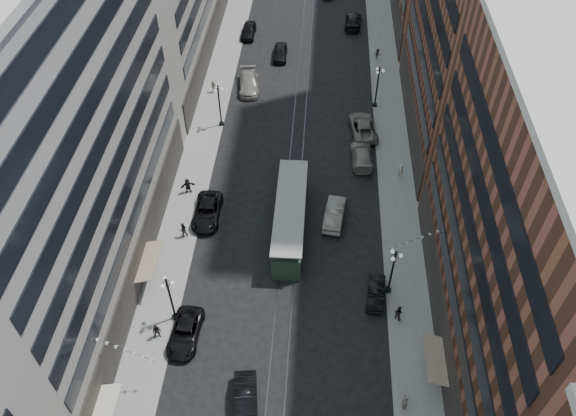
% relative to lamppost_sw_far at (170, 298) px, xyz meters
% --- Properties ---
extents(ground, '(220.00, 220.00, 0.00)m').
position_rel_lamppost_sw_far_xyz_m(ground, '(9.20, 32.00, -3.10)').
color(ground, black).
rests_on(ground, ground).
extents(sidewalk_west, '(4.00, 180.00, 0.15)m').
position_rel_lamppost_sw_far_xyz_m(sidewalk_west, '(-1.80, 42.00, -3.02)').
color(sidewalk_west, gray).
rests_on(sidewalk_west, ground).
extents(sidewalk_east, '(4.00, 180.00, 0.15)m').
position_rel_lamppost_sw_far_xyz_m(sidewalk_east, '(20.20, 42.00, -3.02)').
color(sidewalk_east, gray).
rests_on(sidewalk_east, ground).
extents(rail_west, '(0.12, 180.00, 0.02)m').
position_rel_lamppost_sw_far_xyz_m(rail_west, '(8.50, 42.00, -3.09)').
color(rail_west, '#2D2D33').
rests_on(rail_west, ground).
extents(rail_east, '(0.12, 180.00, 0.02)m').
position_rel_lamppost_sw_far_xyz_m(rail_east, '(9.90, 42.00, -3.09)').
color(rail_east, '#2D2D33').
rests_on(rail_east, ground).
extents(building_west_mid, '(8.00, 36.00, 28.00)m').
position_rel_lamppost_sw_far_xyz_m(building_west_mid, '(-7.80, 5.00, 10.90)').
color(building_west_mid, gray).
rests_on(building_west_mid, ground).
extents(building_east_mid, '(8.00, 30.00, 24.00)m').
position_rel_lamppost_sw_far_xyz_m(building_east_mid, '(26.20, -0.00, 8.90)').
color(building_east_mid, brown).
rests_on(building_east_mid, ground).
extents(lamppost_sw_far, '(1.03, 1.14, 5.52)m').
position_rel_lamppost_sw_far_xyz_m(lamppost_sw_far, '(0.00, 0.00, 0.00)').
color(lamppost_sw_far, black).
rests_on(lamppost_sw_far, sidewalk_west).
extents(lamppost_sw_mid, '(1.03, 1.14, 5.52)m').
position_rel_lamppost_sw_far_xyz_m(lamppost_sw_mid, '(0.00, 27.00, 0.00)').
color(lamppost_sw_mid, black).
rests_on(lamppost_sw_mid, sidewalk_west).
extents(lamppost_se_far, '(1.03, 1.14, 5.52)m').
position_rel_lamppost_sw_far_xyz_m(lamppost_se_far, '(18.40, 4.00, 0.00)').
color(lamppost_se_far, black).
rests_on(lamppost_se_far, sidewalk_east).
extents(lamppost_se_mid, '(1.03, 1.14, 5.52)m').
position_rel_lamppost_sw_far_xyz_m(lamppost_se_mid, '(18.40, 32.00, 0.00)').
color(lamppost_se_mid, black).
rests_on(lamppost_se_mid, sidewalk_east).
extents(streetcar, '(2.83, 12.78, 3.54)m').
position_rel_lamppost_sw_far_xyz_m(streetcar, '(9.20, 10.87, -1.46)').
color(streetcar, '#253A29').
rests_on(streetcar, ground).
extents(car_2, '(2.60, 5.22, 1.42)m').
position_rel_lamppost_sw_far_xyz_m(car_2, '(1.25, -1.77, -2.39)').
color(car_2, black).
rests_on(car_2, ground).
extents(car_5, '(2.38, 5.12, 1.62)m').
position_rel_lamppost_sw_far_xyz_m(car_5, '(7.00, -7.45, -2.28)').
color(car_5, black).
rests_on(car_5, ground).
extents(pedestrian_2, '(0.80, 0.44, 1.63)m').
position_rel_lamppost_sw_far_xyz_m(pedestrian_2, '(-1.04, -1.96, -2.13)').
color(pedestrian_2, black).
rests_on(pedestrian_2, sidewalk_west).
extents(pedestrian_4, '(0.49, 1.08, 1.84)m').
position_rel_lamppost_sw_far_xyz_m(pedestrian_4, '(18.93, -6.82, -2.03)').
color(pedestrian_4, '#B3A594').
rests_on(pedestrian_4, sidewalk_east).
extents(car_7, '(2.65, 5.66, 1.57)m').
position_rel_lamppost_sw_far_xyz_m(car_7, '(0.80, 12.06, -2.31)').
color(car_7, black).
rests_on(car_7, ground).
extents(car_8, '(3.18, 6.22, 1.73)m').
position_rel_lamppost_sw_far_xyz_m(car_8, '(2.40, 34.93, -2.23)').
color(car_8, gray).
rests_on(car_8, ground).
extents(car_9, '(2.04, 4.84, 1.63)m').
position_rel_lamppost_sw_far_xyz_m(car_9, '(0.80, 48.32, -2.28)').
color(car_9, black).
rests_on(car_9, ground).
extents(car_10, '(1.91, 4.33, 1.38)m').
position_rel_lamppost_sw_far_xyz_m(car_10, '(17.25, 3.35, -2.41)').
color(car_10, black).
rests_on(car_10, ground).
extents(car_11, '(3.67, 6.49, 1.71)m').
position_rel_lamppost_sw_far_xyz_m(car_11, '(16.72, 26.80, -2.24)').
color(car_11, slate).
rests_on(car_11, ground).
extents(car_12, '(2.69, 5.79, 1.64)m').
position_rel_lamppost_sw_far_xyz_m(car_12, '(16.00, 52.23, -2.28)').
color(car_12, black).
rests_on(car_12, ground).
extents(car_13, '(1.90, 4.65, 1.58)m').
position_rel_lamppost_sw_far_xyz_m(car_13, '(5.84, 42.67, -2.31)').
color(car_13, black).
rests_on(car_13, ground).
extents(pedestrian_5, '(1.65, 1.09, 1.73)m').
position_rel_lamppost_sw_far_xyz_m(pedestrian_5, '(-1.77, 15.41, -2.08)').
color(pedestrian_5, black).
rests_on(pedestrian_5, sidewalk_west).
extents(pedestrian_6, '(1.02, 0.67, 1.59)m').
position_rel_lamppost_sw_far_xyz_m(pedestrian_6, '(-1.97, 33.73, -2.15)').
color(pedestrian_6, '#A19785').
rests_on(pedestrian_6, sidewalk_west).
extents(pedestrian_7, '(0.90, 0.81, 1.63)m').
position_rel_lamppost_sw_far_xyz_m(pedestrian_7, '(19.02, 1.20, -2.13)').
color(pedestrian_7, black).
rests_on(pedestrian_7, sidewalk_east).
extents(pedestrian_8, '(0.65, 0.48, 1.64)m').
position_rel_lamppost_sw_far_xyz_m(pedestrian_8, '(20.54, 19.25, -2.12)').
color(pedestrian_8, beige).
rests_on(pedestrian_8, sidewalk_east).
extents(pedestrian_9, '(1.06, 0.69, 1.52)m').
position_rel_lamppost_sw_far_xyz_m(pedestrian_9, '(19.16, 42.90, -2.19)').
color(pedestrian_9, black).
rests_on(pedestrian_9, sidewalk_east).
extents(car_extra_0, '(2.43, 5.36, 1.70)m').
position_rel_lamppost_sw_far_xyz_m(car_extra_0, '(13.52, 12.55, -2.24)').
color(car_extra_0, gray).
rests_on(car_extra_0, ground).
extents(car_extra_1, '(2.50, 5.58, 1.59)m').
position_rel_lamppost_sw_far_xyz_m(car_extra_1, '(16.46, 21.73, -2.30)').
color(car_extra_1, gray).
rests_on(car_extra_1, ground).
extents(pedestrian_extra_0, '(0.92, 0.75, 1.67)m').
position_rel_lamppost_sw_far_xyz_m(pedestrian_extra_0, '(-1.07, 9.31, -2.11)').
color(pedestrian_extra_0, black).
rests_on(pedestrian_extra_0, sidewalk_west).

